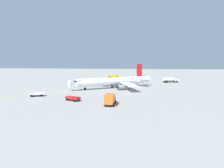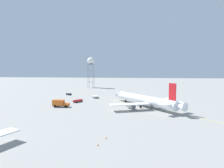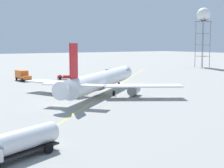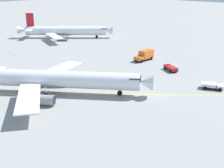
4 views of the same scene
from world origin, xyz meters
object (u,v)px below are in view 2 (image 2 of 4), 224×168
(safety_cone_near, at_px, (106,137))
(safety_cone_mid, at_px, (98,144))
(baggage_truck_truck, at_px, (69,94))
(airliner_main, at_px, (145,100))
(ops_pickup_truck, at_px, (78,101))
(radar_tower, at_px, (91,62))
(catering_truck_truck, at_px, (60,103))
(pushback_tug_truck, at_px, (96,97))

(safety_cone_near, xyz_separation_m, safety_cone_mid, (4.28, -1.06, 0.00))
(baggage_truck_truck, distance_m, safety_cone_near, 80.21)
(airliner_main, distance_m, ops_pickup_truck, 33.16)
(airliner_main, bearing_deg, radar_tower, -10.64)
(catering_truck_truck, xyz_separation_m, radar_tower, (-88.68, -8.93, 21.56))
(airliner_main, bearing_deg, safety_cone_mid, 126.56)
(radar_tower, relative_size, safety_cone_mid, 49.55)
(ops_pickup_truck, bearing_deg, baggage_truck_truck, -123.43)
(catering_truck_truck, height_order, safety_cone_near, catering_truck_truck)
(ops_pickup_truck, distance_m, safety_cone_mid, 54.90)
(ops_pickup_truck, xyz_separation_m, baggage_truck_truck, (-25.03, -14.34, -0.09))
(baggage_truck_truck, height_order, catering_truck_truck, catering_truck_truck)
(safety_cone_near, height_order, safety_cone_mid, same)
(airliner_main, bearing_deg, pushback_tug_truck, 10.90)
(catering_truck_truck, height_order, pushback_tug_truck, catering_truck_truck)
(safety_cone_near, bearing_deg, airliner_main, 165.51)
(baggage_truck_truck, xyz_separation_m, radar_tower, (-51.26, 1.49, 22.50))
(radar_tower, distance_m, safety_cone_mid, 133.41)
(baggage_truck_truck, bearing_deg, safety_cone_mid, -27.97)
(airliner_main, xyz_separation_m, safety_cone_mid, (43.39, -11.17, -2.67))
(safety_cone_near, bearing_deg, baggage_truck_truck, -152.92)
(baggage_truck_truck, bearing_deg, pushback_tug_truck, 10.73)
(baggage_truck_truck, relative_size, pushback_tug_truck, 0.83)
(airliner_main, distance_m, catering_truck_truck, 36.58)
(airliner_main, distance_m, baggage_truck_truck, 56.76)
(radar_tower, xyz_separation_m, safety_cone_near, (122.68, 35.02, -22.94))
(ops_pickup_truck, relative_size, pushback_tug_truck, 1.02)
(pushback_tug_truck, height_order, radar_tower, radar_tower)
(pushback_tug_truck, distance_m, safety_cone_mid, 67.74)
(airliner_main, xyz_separation_m, pushback_tug_truck, (-22.52, -26.76, -2.14))
(ops_pickup_truck, xyz_separation_m, safety_cone_near, (46.39, 22.17, -0.53))
(airliner_main, bearing_deg, catering_truck_truck, 59.04)
(catering_truck_truck, relative_size, safety_cone_near, 13.08)
(airliner_main, relative_size, safety_cone_near, 62.48)
(baggage_truck_truck, bearing_deg, catering_truck_truck, -37.50)
(ops_pickup_truck, bearing_deg, radar_tower, -143.68)
(catering_truck_truck, distance_m, safety_cone_near, 42.87)
(radar_tower, relative_size, safety_cone_near, 49.55)
(airliner_main, distance_m, safety_cone_mid, 44.89)
(airliner_main, xyz_separation_m, baggage_truck_truck, (-32.30, -46.62, -2.24))
(baggage_truck_truck, bearing_deg, safety_cone_near, -25.99)
(pushback_tug_truck, bearing_deg, catering_truck_truck, 135.28)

